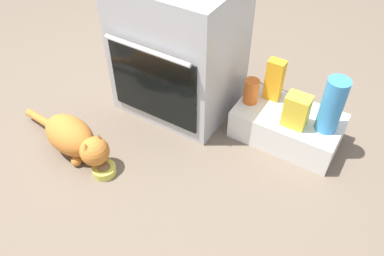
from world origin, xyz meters
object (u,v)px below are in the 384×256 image
object	(u,v)px
oven	(179,47)
sauce_jar	(251,91)
food_bowl	(104,169)
water_bottle	(332,106)
cat	(74,138)
pantry_cabinet	(287,126)
juice_carton	(274,80)
snack_bag	(296,111)

from	to	relation	value
oven	sauce_jar	distance (m)	0.46
food_bowl	water_bottle	world-z (taller)	water_bottle
water_bottle	cat	bearing A→B (deg)	-147.96
pantry_cabinet	food_bowl	world-z (taller)	pantry_cabinet
pantry_cabinet	juice_carton	distance (m)	0.26
oven	juice_carton	distance (m)	0.55
oven	juice_carton	size ratio (longest dim) A/B	3.24
oven	pantry_cabinet	world-z (taller)	oven
oven	snack_bag	size ratio (longest dim) A/B	4.32
oven	pantry_cabinet	size ratio (longest dim) A/B	1.39
juice_carton	sauce_jar	xyz separation A→B (m)	(-0.09, -0.09, -0.05)
pantry_cabinet	cat	world-z (taller)	cat
pantry_cabinet	juice_carton	xyz separation A→B (m)	(-0.14, 0.08, 0.21)
oven	snack_bag	xyz separation A→B (m)	(0.71, -0.03, -0.12)
oven	food_bowl	xyz separation A→B (m)	(-0.02, -0.68, -0.36)
oven	food_bowl	world-z (taller)	oven
juice_carton	sauce_jar	world-z (taller)	juice_carton
pantry_cabinet	oven	bearing A→B (deg)	-176.69
juice_carton	sauce_jar	distance (m)	0.14
cat	snack_bag	xyz separation A→B (m)	(0.94, 0.63, 0.15)
oven	food_bowl	size ratio (longest dim) A/B	6.43
pantry_cabinet	cat	distance (m)	1.14
food_bowl	snack_bag	world-z (taller)	snack_bag
oven	juice_carton	bearing A→B (deg)	12.21
oven	sauce_jar	world-z (taller)	oven
food_bowl	pantry_cabinet	bearing A→B (deg)	46.36
pantry_cabinet	cat	xyz separation A→B (m)	(-0.90, -0.69, 0.03)
water_bottle	snack_bag	bearing A→B (deg)	-159.20
food_bowl	juice_carton	world-z (taller)	juice_carton
pantry_cabinet	juice_carton	size ratio (longest dim) A/B	2.34
food_bowl	juice_carton	distance (m)	1.01
cat	water_bottle	size ratio (longest dim) A/B	2.27
food_bowl	juice_carton	bearing A→B (deg)	55.36
oven	water_bottle	world-z (taller)	oven
oven	water_bottle	size ratio (longest dim) A/B	2.59
cat	water_bottle	xyz separation A→B (m)	(1.09, 0.68, 0.21)
pantry_cabinet	water_bottle	size ratio (longest dim) A/B	1.87
pantry_cabinet	sauce_jar	bearing A→B (deg)	-175.89
sauce_jar	cat	bearing A→B (deg)	-134.90
pantry_cabinet	cat	bearing A→B (deg)	-142.39
pantry_cabinet	food_bowl	distance (m)	1.00
food_bowl	water_bottle	size ratio (longest dim) A/B	0.40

